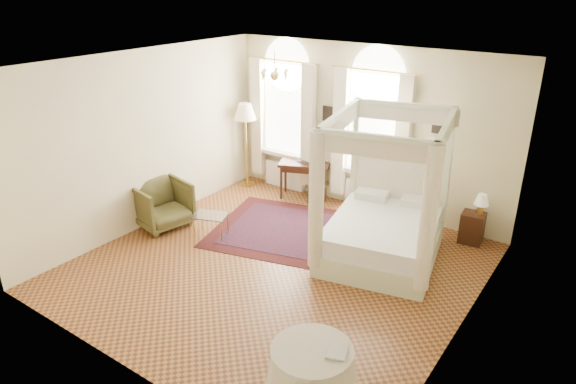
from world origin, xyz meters
name	(u,v)px	position (x,y,z in m)	size (l,w,h in m)	color
ground	(277,266)	(0.00, 0.00, 0.00)	(6.00, 6.00, 0.00)	#94592B
room_walls	(276,153)	(0.00, 0.00, 1.98)	(6.00, 6.00, 6.00)	beige
window_left	(284,124)	(-1.90, 2.87, 1.49)	(1.62, 0.27, 3.29)	white
window_right	(371,141)	(0.20, 2.87, 1.49)	(1.62, 0.27, 3.29)	white
chandelier	(275,74)	(-0.90, 1.20, 2.91)	(0.51, 0.45, 0.50)	gold
wall_pictures	(370,119)	(0.09, 2.97, 1.89)	(2.54, 0.03, 0.39)	black
canopy_bed	(383,227)	(1.27, 1.28, 0.56)	(2.28, 2.60, 2.46)	beige
nightstand	(472,228)	(2.37, 2.70, 0.28)	(0.40, 0.36, 0.57)	#371C0F
nightstand_lamp	(482,201)	(2.45, 2.76, 0.81)	(0.25, 0.25, 0.37)	gold
writing_desk	(305,167)	(-1.24, 2.70, 0.68)	(1.20, 0.92, 0.80)	#371C0F
laptop	(304,161)	(-1.25, 2.71, 0.81)	(0.30, 0.19, 0.02)	black
stool	(317,186)	(-0.86, 2.62, 0.36)	(0.44, 0.44, 0.43)	#4A421F
armchair	(162,204)	(-2.70, -0.03, 0.44)	(0.94, 0.97, 0.88)	#443F1D
coffee_table	(211,217)	(-1.66, 0.20, 0.38)	(0.73, 0.62, 0.42)	silver
floor_lamp	(245,116)	(-2.70, 2.53, 1.63)	(0.49, 0.49, 1.91)	gold
oriental_rug	(304,233)	(-0.28, 1.25, 0.01)	(3.87, 3.19, 0.01)	#3F0F10
side_table	(311,377)	(2.06, -2.18, 0.37)	(1.11, 1.11, 0.76)	#EDE6CE
book	(328,349)	(2.21, -2.10, 0.77)	(0.21, 0.28, 0.03)	black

